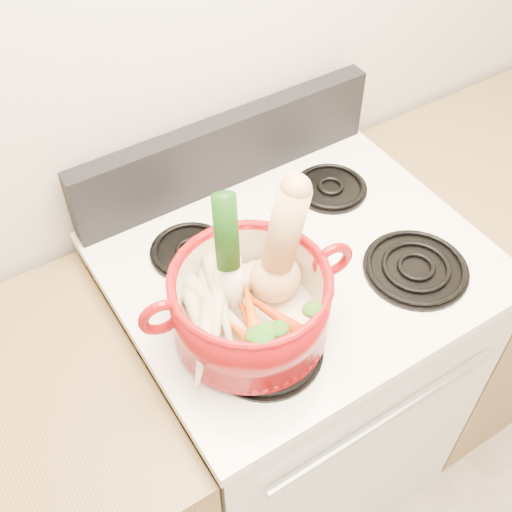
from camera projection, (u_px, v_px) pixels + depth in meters
wall_back at (210, 38)px, 1.32m from camera, size 3.50×0.02×2.60m
stove_body at (290, 378)px, 1.75m from camera, size 0.76×0.65×0.92m
cooktop at (298, 263)px, 1.39m from camera, size 0.78×0.67×0.03m
control_backsplash at (226, 151)px, 1.48m from camera, size 0.76×0.05×0.18m
oven_handle at (389, 418)px, 1.32m from camera, size 0.60×0.02×0.02m
burner_front_left at (265, 348)px, 1.22m from camera, size 0.22×0.22×0.02m
burner_front_right at (416, 267)px, 1.35m from camera, size 0.22×0.22×0.02m
burner_back_left at (190, 250)px, 1.39m from camera, size 0.17×0.17×0.02m
burner_back_right at (331, 187)px, 1.52m from camera, size 0.17×0.17×0.02m
dutch_oven at (250, 304)px, 1.18m from camera, size 0.34×0.34×0.15m
pot_handle_left at (161, 317)px, 1.10m from camera, size 0.08×0.03×0.08m
pot_handle_right at (333, 260)px, 1.19m from camera, size 0.08×0.03×0.08m
squash at (277, 248)px, 1.16m from camera, size 0.17×0.12×0.28m
leek at (231, 258)px, 1.13m from camera, size 0.07×0.10×0.28m
ginger at (245, 278)px, 1.25m from camera, size 0.08×0.06×0.04m
parsnip_0 at (207, 310)px, 1.20m from camera, size 0.14×0.21×0.06m
parsnip_1 at (198, 316)px, 1.18m from camera, size 0.10×0.23×0.06m
parsnip_2 at (221, 309)px, 1.19m from camera, size 0.09×0.20×0.06m
parsnip_3 at (204, 341)px, 1.14m from camera, size 0.14×0.16×0.05m
parsnip_4 at (219, 293)px, 1.19m from camera, size 0.12×0.23×0.06m
parsnip_5 at (218, 302)px, 1.18m from camera, size 0.16×0.21×0.06m
carrot_0 at (245, 337)px, 1.16m from camera, size 0.07×0.16×0.04m
carrot_1 at (252, 331)px, 1.17m from camera, size 0.06×0.15×0.04m
carrot_2 at (274, 316)px, 1.18m from camera, size 0.08×0.16×0.04m
carrot_3 at (253, 328)px, 1.16m from camera, size 0.09×0.14×0.04m
carrot_4 at (254, 325)px, 1.16m from camera, size 0.10×0.17×0.05m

